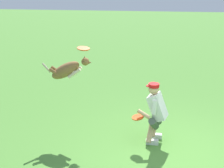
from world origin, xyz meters
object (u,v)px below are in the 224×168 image
at_px(person, 156,111).
at_px(dog, 68,70).
at_px(frisbee_flying, 83,48).
at_px(frisbee_held, 138,117).

relative_size(person, dog, 1.19).
bearing_deg(person, frisbee_flying, 3.87).
bearing_deg(person, dog, 6.70).
xyz_separation_m(person, frisbee_held, (0.35, 0.15, -0.09)).
distance_m(dog, frisbee_flying, 0.60).
bearing_deg(frisbee_flying, dog, 4.34).
xyz_separation_m(person, dog, (1.93, -0.28, 0.73)).
bearing_deg(frisbee_held, frisbee_flying, -20.92).
bearing_deg(frisbee_held, person, -156.76).
xyz_separation_m(person, frisbee_flying, (1.57, -0.31, 1.21)).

